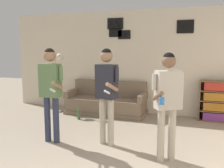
# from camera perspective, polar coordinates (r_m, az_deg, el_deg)

# --- Properties ---
(wall_back) EXTENTS (8.07, 0.08, 2.70)m
(wall_back) POSITION_cam_1_polar(r_m,az_deg,el_deg) (6.58, 8.75, 4.95)
(wall_back) COLOR beige
(wall_back) RESTS_ON ground_plane
(couch) EXTENTS (2.08, 0.80, 0.85)m
(couch) POSITION_cam_1_polar(r_m,az_deg,el_deg) (6.59, -1.32, -4.38)
(couch) COLOR #7A6651
(couch) RESTS_ON ground_plane
(floor_lamp) EXTENTS (0.48, 0.28, 1.58)m
(floor_lamp) POSITION_cam_1_polar(r_m,az_deg,el_deg) (6.83, -12.76, 3.75)
(floor_lamp) COLOR #ADA89E
(floor_lamp) RESTS_ON ground_plane
(person_player_foreground_left) EXTENTS (0.50, 0.46, 1.71)m
(person_player_foreground_left) POSITION_cam_1_polar(r_m,az_deg,el_deg) (4.59, -13.88, -0.22)
(person_player_foreground_left) COLOR #2D334C
(person_player_foreground_left) RESTS_ON ground_plane
(person_player_foreground_center) EXTENTS (0.48, 0.55, 1.70)m
(person_player_foreground_center) POSITION_cam_1_polar(r_m,az_deg,el_deg) (4.33, -1.29, -0.53)
(person_player_foreground_center) COLOR #B7AD99
(person_player_foreground_center) RESTS_ON ground_plane
(person_watcher_holding_cup) EXTENTS (0.44, 0.56, 1.64)m
(person_watcher_holding_cup) POSITION_cam_1_polar(r_m,az_deg,el_deg) (3.78, 12.61, -2.63)
(person_watcher_holding_cup) COLOR #B7AD99
(person_watcher_holding_cup) RESTS_ON ground_plane
(bottle_on_floor) EXTENTS (0.07, 0.07, 0.29)m
(bottle_on_floor) POSITION_cam_1_polar(r_m,az_deg,el_deg) (6.16, -7.62, -6.95)
(bottle_on_floor) COLOR #3D6638
(bottle_on_floor) RESTS_ON ground_plane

